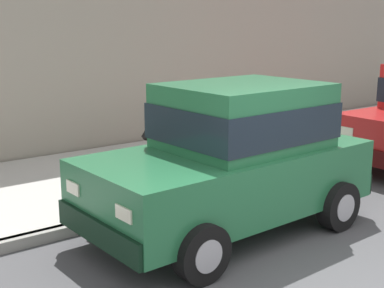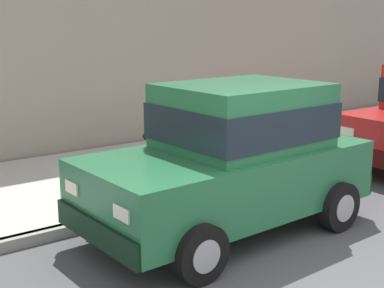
# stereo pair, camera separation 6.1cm
# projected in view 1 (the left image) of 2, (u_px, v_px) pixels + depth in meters

# --- Properties ---
(curb) EXTENTS (0.16, 64.00, 0.14)m
(curb) POSITION_uv_depth(u_px,v_px,m) (163.00, 207.00, 7.55)
(curb) COLOR gray
(curb) RESTS_ON ground
(sidewalk) EXTENTS (3.60, 64.00, 0.14)m
(sidewalk) POSITION_uv_depth(u_px,v_px,m) (103.00, 178.00, 8.95)
(sidewalk) COLOR #B7B5AD
(sidewalk) RESTS_ON ground
(car_green_hatchback) EXTENTS (2.05, 3.86, 1.88)m
(car_green_hatchback) POSITION_uv_depth(u_px,v_px,m) (234.00, 156.00, 6.72)
(car_green_hatchback) COLOR #23663D
(car_green_hatchback) RESTS_ON ground
(dog_black) EXTENTS (0.76, 0.23, 0.49)m
(dog_black) POSITION_uv_depth(u_px,v_px,m) (154.00, 142.00, 9.99)
(dog_black) COLOR black
(dog_black) RESTS_ON sidewalk
(building_facade) EXTENTS (0.50, 20.00, 4.21)m
(building_facade) POSITION_uv_depth(u_px,v_px,m) (224.00, 45.00, 12.72)
(building_facade) COLOR #9E9384
(building_facade) RESTS_ON ground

